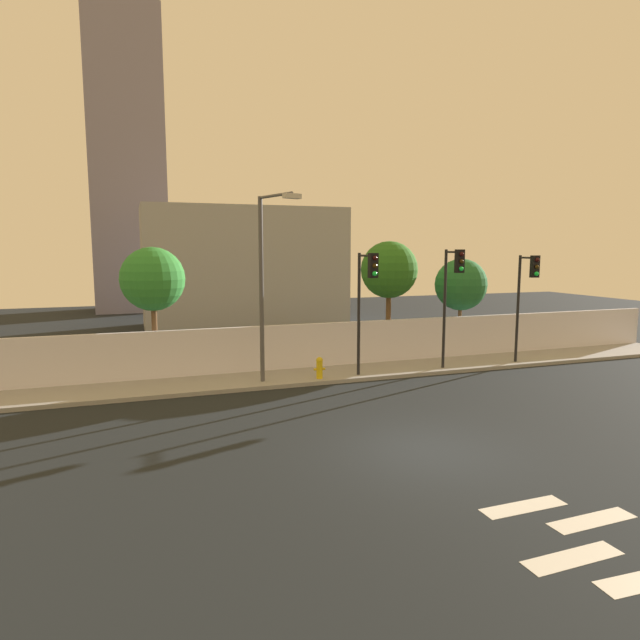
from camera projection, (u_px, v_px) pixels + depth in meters
The scene contains 14 objects.
ground_plane at pixel (425, 450), 13.45m from camera, with size 80.00×80.00×0.00m, color black.
sidewalk at pixel (318, 375), 21.11m from camera, with size 36.00×2.40×0.15m, color gray.
perimeter_wall at pixel (308, 345), 22.19m from camera, with size 36.00×0.18×1.80m, color silver.
crosswalk_marking at pixel (581, 538), 9.36m from camera, with size 3.10×3.04×0.01m.
traffic_light_left at pixel (366, 288), 20.02m from camera, with size 0.36×1.27×4.70m.
traffic_light_center at pixel (453, 283), 21.28m from camera, with size 0.35×1.19×4.83m.
traffic_light_right at pixel (527, 285), 22.46m from camera, with size 0.35×1.21×4.59m.
street_lamp_curbside at pixel (266, 273), 19.14m from camera, with size 1.00×2.26×6.69m.
fire_hydrant at pixel (319, 367), 20.27m from camera, with size 0.44×0.26×0.82m.
roadside_tree_leftmost at pixel (153, 280), 20.89m from camera, with size 2.48×2.48×5.08m.
roadside_tree_midleft at pixel (389, 270), 24.19m from camera, with size 2.56×2.56×5.35m.
roadside_tree_midright at pixel (461, 285), 25.52m from camera, with size 2.45×2.45×4.55m.
low_building_distant at pixel (244, 268), 34.99m from camera, with size 12.55×6.00×7.60m, color #9A9A9A.
tower_on_skyline at pixel (128, 165), 42.97m from camera, with size 5.66×5.00×23.35m, color gray.
Camera 1 is at (-6.74, -11.32, 4.99)m, focal length 30.27 mm.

